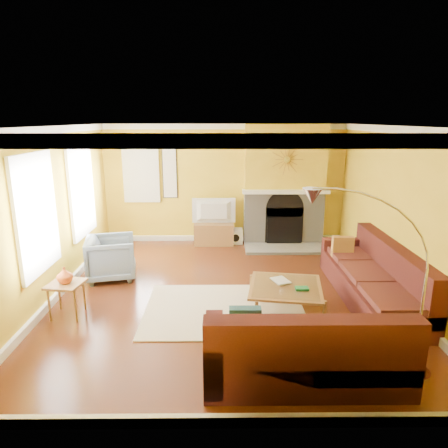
{
  "coord_description": "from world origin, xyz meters",
  "views": [
    {
      "loc": [
        -0.09,
        -6.12,
        2.81
      ],
      "look_at": [
        -0.04,
        0.4,
        1.08
      ],
      "focal_mm": 32.0,
      "sensor_mm": 36.0,
      "label": 1
    }
  ],
  "objects_px": {
    "media_console": "(214,234)",
    "armchair": "(111,258)",
    "side_table": "(67,299)",
    "arc_lamp": "(371,288)",
    "coffee_table": "(285,298)",
    "sectional_sofa": "(312,286)"
  },
  "relations": [
    {
      "from": "media_console",
      "to": "armchair",
      "type": "distance_m",
      "value": 2.71
    },
    {
      "from": "side_table",
      "to": "arc_lamp",
      "type": "xyz_separation_m",
      "value": [
        3.84,
        -1.46,
        0.81
      ]
    },
    {
      "from": "coffee_table",
      "to": "arc_lamp",
      "type": "xyz_separation_m",
      "value": [
        0.63,
        -1.57,
        0.86
      ]
    },
    {
      "from": "armchair",
      "to": "arc_lamp",
      "type": "relative_size",
      "value": 0.4
    },
    {
      "from": "media_console",
      "to": "side_table",
      "type": "relative_size",
      "value": 1.76
    },
    {
      "from": "side_table",
      "to": "coffee_table",
      "type": "bearing_deg",
      "value": 1.85
    },
    {
      "from": "coffee_table",
      "to": "arc_lamp",
      "type": "relative_size",
      "value": 0.49
    },
    {
      "from": "coffee_table",
      "to": "media_console",
      "type": "xyz_separation_m",
      "value": [
        -1.12,
        3.33,
        0.04
      ]
    },
    {
      "from": "sectional_sofa",
      "to": "media_console",
      "type": "distance_m",
      "value": 3.76
    },
    {
      "from": "arc_lamp",
      "to": "armchair",
      "type": "bearing_deg",
      "value": 140.96
    },
    {
      "from": "coffee_table",
      "to": "armchair",
      "type": "height_order",
      "value": "armchair"
    },
    {
      "from": "arc_lamp",
      "to": "sectional_sofa",
      "type": "bearing_deg",
      "value": 100.24
    },
    {
      "from": "sectional_sofa",
      "to": "arc_lamp",
      "type": "xyz_separation_m",
      "value": [
        0.26,
        -1.45,
        0.62
      ]
    },
    {
      "from": "armchair",
      "to": "side_table",
      "type": "xyz_separation_m",
      "value": [
        -0.27,
        -1.43,
        -0.13
      ]
    },
    {
      "from": "sectional_sofa",
      "to": "side_table",
      "type": "relative_size",
      "value": 7.59
    },
    {
      "from": "media_console",
      "to": "side_table",
      "type": "distance_m",
      "value": 4.02
    },
    {
      "from": "armchair",
      "to": "side_table",
      "type": "height_order",
      "value": "armchair"
    },
    {
      "from": "coffee_table",
      "to": "armchair",
      "type": "distance_m",
      "value": 3.23
    },
    {
      "from": "armchair",
      "to": "side_table",
      "type": "bearing_deg",
      "value": 156.32
    },
    {
      "from": "sectional_sofa",
      "to": "media_console",
      "type": "relative_size",
      "value": 4.32
    },
    {
      "from": "sectional_sofa",
      "to": "media_console",
      "type": "bearing_deg",
      "value": 113.34
    },
    {
      "from": "armchair",
      "to": "coffee_table",
      "type": "bearing_deg",
      "value": -127.1
    }
  ]
}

